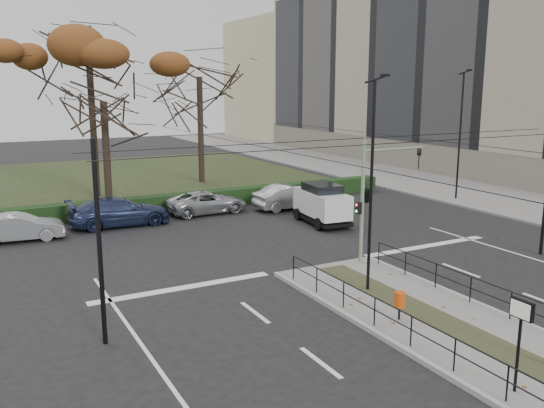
{
  "coord_description": "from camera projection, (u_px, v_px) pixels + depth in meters",
  "views": [
    {
      "loc": [
        -12.71,
        -14.13,
        7.41
      ],
      "look_at": [
        -1.16,
        7.4,
        2.36
      ],
      "focal_mm": 38.0,
      "sensor_mm": 36.0,
      "label": 1
    }
  ],
  "objects": [
    {
      "name": "white_van",
      "position": [
        322.0,
        203.0,
        31.19
      ],
      "size": [
        2.22,
        4.19,
        2.21
      ],
      "color": "silver",
      "rests_on": "ground"
    },
    {
      "name": "rust_tree",
      "position": [
        89.0,
        64.0,
        37.22
      ],
      "size": [
        10.07,
        10.07,
        11.42
      ],
      "color": "black",
      "rests_on": "park"
    },
    {
      "name": "streetlamp_median_far",
      "position": [
        372.0,
        184.0,
        20.1
      ],
      "size": [
        0.64,
        0.13,
        7.65
      ],
      "color": "black",
      "rests_on": "median_island"
    },
    {
      "name": "apartment_block",
      "position": [
        472.0,
        51.0,
        51.1
      ],
      "size": [
        13.09,
        52.1,
        21.64
      ],
      "color": "#C1B68C",
      "rests_on": "ground"
    },
    {
      "name": "parked_car_fifth",
      "position": [
        290.0,
        197.0,
        35.06
      ],
      "size": [
        4.55,
        1.66,
        1.49
      ],
      "primitive_type": "imported",
      "rotation": [
        0.0,
        0.0,
        1.59
      ],
      "color": "#999CA0",
      "rests_on": "ground"
    },
    {
      "name": "traffic_light",
      "position": [
        368.0,
        192.0,
        23.67
      ],
      "size": [
        3.44,
        1.98,
        5.06
      ],
      "color": "gray",
      "rests_on": "median_island"
    },
    {
      "name": "litter_bin",
      "position": [
        400.0,
        300.0,
        18.09
      ],
      "size": [
        0.35,
        0.35,
        0.9
      ],
      "color": "black",
      "rests_on": "median_island"
    },
    {
      "name": "median_island",
      "position": [
        460.0,
        333.0,
        17.41
      ],
      "size": [
        4.4,
        15.0,
        0.14
      ],
      "primitive_type": "cube",
      "color": "slate",
      "rests_on": "ground"
    },
    {
      "name": "bare_tree_near",
      "position": [
        104.0,
        110.0,
        34.18
      ],
      "size": [
        6.1,
        6.1,
        8.47
      ],
      "color": "black",
      "rests_on": "park"
    },
    {
      "name": "parked_car_third",
      "position": [
        119.0,
        212.0,
        30.82
      ],
      "size": [
        5.36,
        2.27,
        1.54
      ],
      "primitive_type": "imported",
      "rotation": [
        0.0,
        0.0,
        1.55
      ],
      "color": "#1F284A",
      "rests_on": "ground"
    },
    {
      "name": "catenary",
      "position": [
        378.0,
        201.0,
        20.28
      ],
      "size": [
        20.0,
        34.0,
        6.0
      ],
      "color": "black",
      "rests_on": "ground"
    },
    {
      "name": "ground",
      "position": [
        404.0,
        307.0,
        19.58
      ],
      "size": [
        140.0,
        140.0,
        0.0
      ],
      "primitive_type": "plane",
      "color": "black",
      "rests_on": "ground"
    },
    {
      "name": "park",
      "position": [
        66.0,
        182.0,
        44.4
      ],
      "size": [
        38.0,
        26.0,
        0.1
      ],
      "primitive_type": "cube",
      "color": "#242D16",
      "rests_on": "ground"
    },
    {
      "name": "streetlamp_sidewalk",
      "position": [
        460.0,
        134.0,
        36.88
      ],
      "size": [
        0.69,
        0.14,
        8.26
      ],
      "color": "black",
      "rests_on": "sidewalk_east"
    },
    {
      "name": "sidewalk_east",
      "position": [
        394.0,
        177.0,
        46.88
      ],
      "size": [
        8.0,
        90.0,
        0.14
      ],
      "primitive_type": "cube",
      "color": "slate",
      "rests_on": "ground"
    },
    {
      "name": "bare_tree_center",
      "position": [
        200.0,
        85.0,
        42.92
      ],
      "size": [
        8.04,
        8.04,
        10.56
      ],
      "color": "black",
      "rests_on": "park"
    },
    {
      "name": "info_panel",
      "position": [
        521.0,
        320.0,
        13.57
      ],
      "size": [
        0.13,
        0.61,
        2.34
      ],
      "color": "black",
      "rests_on": "median_island"
    },
    {
      "name": "hedge",
      "position": [
        104.0,
        209.0,
        32.75
      ],
      "size": [
        38.0,
        1.0,
        1.0
      ],
      "primitive_type": "cube",
      "color": "black",
      "rests_on": "ground"
    },
    {
      "name": "parked_car_second",
      "position": [
        20.0,
        227.0,
        27.79
      ],
      "size": [
        4.21,
        1.8,
        1.35
      ],
      "primitive_type": "imported",
      "rotation": [
        0.0,
        0.0,
        1.48
      ],
      "color": "#999CA0",
      "rests_on": "ground"
    },
    {
      "name": "parked_car_fourth",
      "position": [
        207.0,
        202.0,
        33.87
      ],
      "size": [
        4.77,
        2.28,
        1.31
      ],
      "primitive_type": "imported",
      "rotation": [
        0.0,
        0.0,
        1.59
      ],
      "color": "#999CA0",
      "rests_on": "ground"
    },
    {
      "name": "median_railing",
      "position": [
        465.0,
        306.0,
        17.14
      ],
      "size": [
        4.14,
        13.24,
        0.92
      ],
      "color": "black",
      "rests_on": "median_island"
    }
  ]
}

